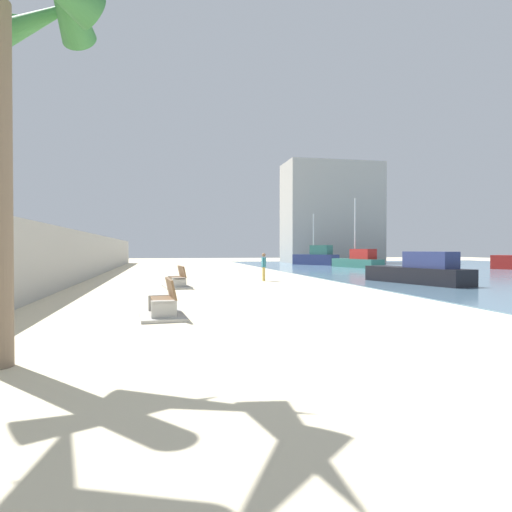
# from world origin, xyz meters

# --- Properties ---
(ground_plane) EXTENTS (120.00, 120.00, 0.00)m
(ground_plane) POSITION_xyz_m (0.00, 18.00, 0.00)
(ground_plane) COLOR beige
(seawall) EXTENTS (0.80, 64.00, 2.67)m
(seawall) POSITION_xyz_m (-7.50, 18.00, 1.33)
(seawall) COLOR #ADAAA3
(seawall) RESTS_ON ground
(bench_near) EXTENTS (1.26, 2.18, 0.98)m
(bench_near) POSITION_xyz_m (-2.96, 3.38, 0.23)
(bench_near) COLOR #ADAAA3
(bench_near) RESTS_ON ground
(bench_far) EXTENTS (1.34, 2.21, 0.98)m
(bench_far) POSITION_xyz_m (-2.32, 12.15, 0.23)
(bench_far) COLOR #ADAAA3
(bench_far) RESTS_ON ground
(person_walking) EXTENTS (0.20, 0.53, 1.52)m
(person_walking) POSITION_xyz_m (2.41, 15.57, 0.87)
(person_walking) COLOR gold
(person_walking) RESTS_ON ground
(boat_far_left) EXTENTS (2.83, 6.11, 1.57)m
(boat_far_left) POSITION_xyz_m (9.35, 11.70, 0.62)
(boat_far_left) COLOR black
(boat_far_left) RESTS_ON water_bay
(boat_nearest) EXTENTS (4.10, 5.11, 5.48)m
(boat_nearest) POSITION_xyz_m (13.13, 37.64, 0.83)
(boat_nearest) COLOR navy
(boat_nearest) RESTS_ON water_bay
(boat_distant) EXTENTS (2.69, 6.15, 6.35)m
(boat_distant) POSITION_xyz_m (14.47, 30.07, 0.68)
(boat_distant) COLOR #337060
(boat_distant) RESTS_ON water_bay
(harbor_building) EXTENTS (12.00, 6.00, 12.52)m
(harbor_building) POSITION_xyz_m (18.03, 46.00, 6.26)
(harbor_building) COLOR #ADAAA3
(harbor_building) RESTS_ON ground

